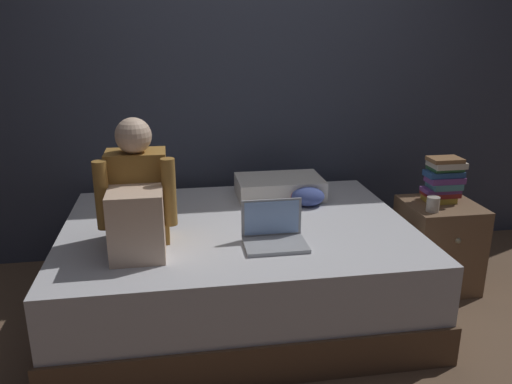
{
  "coord_description": "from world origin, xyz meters",
  "views": [
    {
      "loc": [
        -0.54,
        -2.41,
        1.6
      ],
      "look_at": [
        -0.12,
        0.1,
        0.79
      ],
      "focal_mm": 35.79,
      "sensor_mm": 36.0,
      "label": 1
    }
  ],
  "objects_px": {
    "bed": "(238,266)",
    "clothes_pile": "(308,195)",
    "laptop": "(274,234)",
    "mug": "(433,204)",
    "book_stack": "(443,179)",
    "pillow": "(279,187)",
    "person_sitting": "(137,200)",
    "nightstand": "(437,245)"
  },
  "relations": [
    {
      "from": "laptop",
      "to": "pillow",
      "type": "height_order",
      "value": "laptop"
    },
    {
      "from": "clothes_pile",
      "to": "person_sitting",
      "type": "bearing_deg",
      "value": -152.93
    },
    {
      "from": "bed",
      "to": "clothes_pile",
      "type": "distance_m",
      "value": 0.66
    },
    {
      "from": "laptop",
      "to": "clothes_pile",
      "type": "height_order",
      "value": "laptop"
    },
    {
      "from": "mug",
      "to": "clothes_pile",
      "type": "relative_size",
      "value": 0.3
    },
    {
      "from": "bed",
      "to": "pillow",
      "type": "relative_size",
      "value": 3.57
    },
    {
      "from": "pillow",
      "to": "mug",
      "type": "bearing_deg",
      "value": -31.05
    },
    {
      "from": "bed",
      "to": "book_stack",
      "type": "distance_m",
      "value": 1.39
    },
    {
      "from": "clothes_pile",
      "to": "pillow",
      "type": "bearing_deg",
      "value": 133.54
    },
    {
      "from": "bed",
      "to": "person_sitting",
      "type": "xyz_separation_m",
      "value": [
        -0.53,
        -0.24,
        0.52
      ]
    },
    {
      "from": "bed",
      "to": "pillow",
      "type": "bearing_deg",
      "value": 53.03
    },
    {
      "from": "nightstand",
      "to": "laptop",
      "type": "relative_size",
      "value": 1.75
    },
    {
      "from": "book_stack",
      "to": "mug",
      "type": "distance_m",
      "value": 0.24
    },
    {
      "from": "laptop",
      "to": "mug",
      "type": "height_order",
      "value": "laptop"
    },
    {
      "from": "laptop",
      "to": "pillow",
      "type": "xyz_separation_m",
      "value": [
        0.19,
        0.76,
        0.01
      ]
    },
    {
      "from": "clothes_pile",
      "to": "bed",
      "type": "bearing_deg",
      "value": -149.63
    },
    {
      "from": "mug",
      "to": "bed",
      "type": "bearing_deg",
      "value": 177.53
    },
    {
      "from": "nightstand",
      "to": "book_stack",
      "type": "height_order",
      "value": "book_stack"
    },
    {
      "from": "nightstand",
      "to": "pillow",
      "type": "relative_size",
      "value": 1.0
    },
    {
      "from": "pillow",
      "to": "book_stack",
      "type": "relative_size",
      "value": 1.94
    },
    {
      "from": "book_stack",
      "to": "clothes_pile",
      "type": "xyz_separation_m",
      "value": [
        -0.82,
        0.18,
        -0.12
      ]
    },
    {
      "from": "person_sitting",
      "to": "pillow",
      "type": "height_order",
      "value": "person_sitting"
    },
    {
      "from": "person_sitting",
      "to": "laptop",
      "type": "height_order",
      "value": "person_sitting"
    },
    {
      "from": "pillow",
      "to": "clothes_pile",
      "type": "relative_size",
      "value": 1.87
    },
    {
      "from": "bed",
      "to": "nightstand",
      "type": "height_order",
      "value": "nightstand"
    },
    {
      "from": "laptop",
      "to": "book_stack",
      "type": "relative_size",
      "value": 1.11
    },
    {
      "from": "book_stack",
      "to": "clothes_pile",
      "type": "bearing_deg",
      "value": 167.78
    },
    {
      "from": "laptop",
      "to": "book_stack",
      "type": "height_order",
      "value": "book_stack"
    },
    {
      "from": "nightstand",
      "to": "person_sitting",
      "type": "relative_size",
      "value": 0.86
    },
    {
      "from": "nightstand",
      "to": "person_sitting",
      "type": "height_order",
      "value": "person_sitting"
    },
    {
      "from": "person_sitting",
      "to": "nightstand",
      "type": "bearing_deg",
      "value": 9.45
    },
    {
      "from": "bed",
      "to": "nightstand",
      "type": "relative_size",
      "value": 3.57
    },
    {
      "from": "book_stack",
      "to": "person_sitting",
      "type": "bearing_deg",
      "value": -169.37
    },
    {
      "from": "laptop",
      "to": "book_stack",
      "type": "distance_m",
      "value": 1.24
    },
    {
      "from": "book_stack",
      "to": "mug",
      "type": "relative_size",
      "value": 3.2
    },
    {
      "from": "bed",
      "to": "mug",
      "type": "distance_m",
      "value": 1.22
    },
    {
      "from": "nightstand",
      "to": "pillow",
      "type": "bearing_deg",
      "value": 158.4
    },
    {
      "from": "pillow",
      "to": "book_stack",
      "type": "bearing_deg",
      "value": -19.2
    },
    {
      "from": "mug",
      "to": "book_stack",
      "type": "bearing_deg",
      "value": 48.45
    },
    {
      "from": "bed",
      "to": "nightstand",
      "type": "xyz_separation_m",
      "value": [
        1.3,
        0.07,
        0.02
      ]
    },
    {
      "from": "laptop",
      "to": "clothes_pile",
      "type": "relative_size",
      "value": 1.07
    },
    {
      "from": "mug",
      "to": "person_sitting",
      "type": "bearing_deg",
      "value": -173.8
    }
  ]
}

